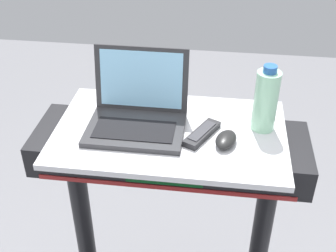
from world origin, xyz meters
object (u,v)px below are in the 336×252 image
at_px(computer_mouse, 226,140).
at_px(water_bottle, 266,100).
at_px(laptop, 137,113).
at_px(tv_remote, 202,134).

relative_size(computer_mouse, water_bottle, 0.45).
relative_size(laptop, tv_remote, 1.89).
relative_size(laptop, water_bottle, 1.39).
height_order(laptop, water_bottle, laptop).
xyz_separation_m(computer_mouse, tv_remote, (-0.08, 0.03, -0.01)).
bearing_deg(computer_mouse, water_bottle, 58.47).
distance_m(laptop, water_bottle, 0.41).
bearing_deg(tv_remote, computer_mouse, -22.41).
height_order(laptop, computer_mouse, laptop).
xyz_separation_m(laptop, water_bottle, (0.40, 0.04, 0.06)).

